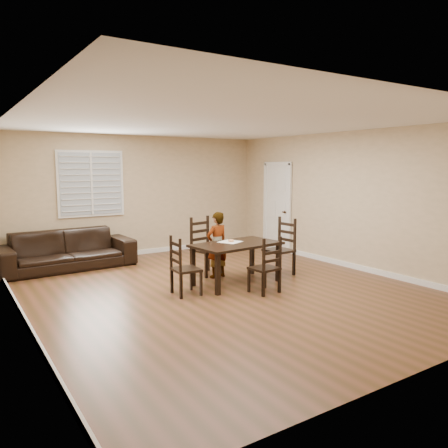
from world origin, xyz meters
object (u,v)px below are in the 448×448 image
at_px(dining_table, 236,248).
at_px(child, 217,245).
at_px(sofa, 67,250).
at_px(chair_far, 269,268).
at_px(chair_left, 180,269).
at_px(donut, 231,240).
at_px(chair_right, 284,248).
at_px(chair_near, 202,248).

relative_size(dining_table, child, 1.32).
bearing_deg(sofa, chair_far, -59.64).
xyz_separation_m(dining_table, chair_left, (-1.15, -0.10, -0.19)).
distance_m(child, donut, 0.40).
xyz_separation_m(dining_table, chair_right, (1.16, 0.11, -0.14)).
bearing_deg(child, donut, 91.75).
height_order(chair_right, child, child).
distance_m(dining_table, donut, 0.21).
relative_size(dining_table, sofa, 0.62).
relative_size(chair_near, chair_far, 1.18).
bearing_deg(chair_left, dining_table, -81.56).
height_order(dining_table, chair_far, chair_far).
height_order(dining_table, chair_near, chair_near).
bearing_deg(sofa, donut, -51.81).
bearing_deg(chair_near, child, -94.79).
height_order(chair_near, chair_left, chair_near).
xyz_separation_m(chair_near, chair_far, (0.20, -1.77, -0.07)).
height_order(chair_left, sofa, chair_left).
bearing_deg(chair_far, sofa, -62.88).
height_order(child, donut, child).
bearing_deg(dining_table, chair_far, -90.00).
bearing_deg(chair_near, dining_table, -95.94).
xyz_separation_m(chair_left, donut, (1.15, 0.27, 0.31)).
relative_size(chair_near, chair_right, 1.01).
bearing_deg(chair_near, chair_left, -146.60).
xyz_separation_m(chair_far, donut, (-0.08, 0.97, 0.32)).
bearing_deg(chair_far, dining_table, -90.01).
bearing_deg(donut, sofa, 130.76).
bearing_deg(child, chair_left, 23.58).
bearing_deg(chair_right, chair_far, -53.01).
bearing_deg(dining_table, chair_right, -0.30).
distance_m(chair_near, child, 0.45).
bearing_deg(chair_right, chair_left, -87.86).
bearing_deg(chair_near, chair_right, -46.66).
distance_m(chair_near, sofa, 2.72).
height_order(chair_near, chair_right, chair_near).
height_order(dining_table, child, child).
xyz_separation_m(chair_far, chair_left, (-1.23, 0.70, 0.01)).
bearing_deg(donut, chair_near, 98.24).
bearing_deg(chair_left, chair_right, -81.25).
bearing_deg(chair_right, donut, -95.97).
bearing_deg(donut, chair_far, -85.31).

